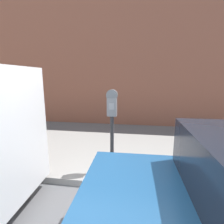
{
  "coord_description": "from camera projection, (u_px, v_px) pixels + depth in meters",
  "views": [
    {
      "loc": [
        0.16,
        -1.95,
        1.99
      ],
      "look_at": [
        -0.32,
        1.22,
        1.34
      ],
      "focal_mm": 28.0,
      "sensor_mm": 36.0,
      "label": 1
    }
  ],
  "objects": [
    {
      "name": "sidewalk",
      "position": [
        130.0,
        154.0,
        4.43
      ],
      "size": [
        24.0,
        2.8,
        0.13
      ],
      "color": "#9E9B96",
      "rests_on": "ground_plane"
    },
    {
      "name": "building_facade",
      "position": [
        136.0,
        52.0,
        6.92
      ],
      "size": [
        24.0,
        0.3,
        5.91
      ],
      "color": "#935642",
      "rests_on": "ground_plane"
    },
    {
      "name": "parking_meter",
      "position": [
        112.0,
        117.0,
        3.3
      ],
      "size": [
        0.21,
        0.14,
        1.63
      ],
      "color": "#2D2D30",
      "rests_on": "sidewalk"
    }
  ]
}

